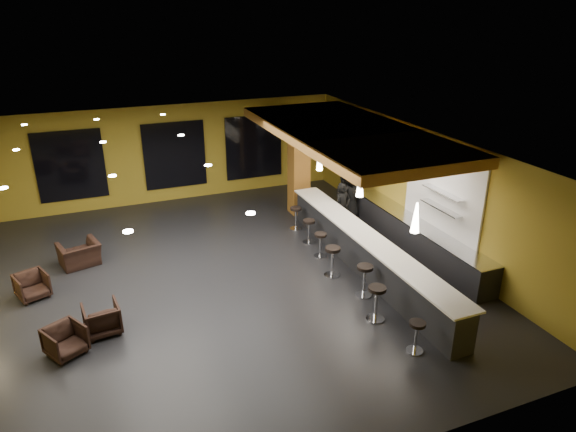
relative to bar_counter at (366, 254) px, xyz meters
name	(u,v)px	position (x,y,z in m)	size (l,w,h in m)	color
floor	(225,280)	(-3.65, 1.00, -0.55)	(12.00, 13.00, 0.10)	black
ceiling	(218,148)	(-3.65, 1.00, 3.05)	(12.00, 13.00, 0.10)	black
wall_back	(174,153)	(-3.65, 7.55, 1.25)	(12.00, 0.10, 3.50)	olive
wall_front	(343,383)	(-3.65, -5.55, 1.25)	(12.00, 0.10, 3.50)	olive
wall_right	(423,188)	(2.40, 1.00, 1.25)	(0.10, 13.00, 3.50)	olive
wood_soffit	(347,133)	(0.35, 2.00, 2.86)	(3.60, 8.00, 0.28)	#BB7B36
window_left	(70,166)	(-7.15, 7.44, 1.20)	(2.20, 0.06, 2.40)	black
window_center	(175,155)	(-3.65, 7.44, 1.20)	(2.20, 0.06, 2.40)	black
window_right	(254,147)	(-0.65, 7.44, 1.20)	(2.20, 0.06, 2.40)	black
tile_backsplash	(443,191)	(2.31, 0.00, 1.50)	(0.06, 3.20, 2.40)	white
bar_counter	(366,254)	(0.00, 0.00, 0.00)	(0.60, 8.00, 1.00)	black
bar_top	(367,237)	(0.00, 0.00, 0.52)	(0.78, 8.10, 0.05)	white
prep_counter	(417,238)	(2.00, 0.50, -0.07)	(0.70, 6.00, 0.86)	black
prep_top	(418,223)	(2.00, 0.50, 0.39)	(0.72, 6.00, 0.03)	silver
wall_shelf_lower	(441,208)	(2.17, -0.20, 1.10)	(0.30, 1.50, 0.03)	silver
wall_shelf_upper	(443,192)	(2.17, -0.20, 1.55)	(0.30, 1.50, 0.03)	silver
column	(299,164)	(0.00, 4.60, 1.25)	(0.60, 0.60, 3.50)	brown
pendant_0	(416,218)	(0.00, -2.00, 1.85)	(0.20, 0.20, 0.70)	white
pendant_1	(360,184)	(0.00, 0.50, 1.85)	(0.20, 0.20, 0.70)	white
pendant_2	(320,159)	(0.00, 3.00, 1.85)	(0.20, 0.20, 0.70)	white
staff_a	(343,207)	(0.68, 2.67, 0.29)	(0.58, 0.38, 1.58)	black
staff_b	(345,196)	(1.28, 3.65, 0.25)	(0.73, 0.57, 1.50)	black
staff_c	(352,196)	(1.40, 3.37, 0.33)	(0.81, 0.53, 1.67)	black
armchair_a	(65,341)	(-7.54, -0.82, -0.17)	(0.70, 0.72, 0.66)	black
armchair_b	(102,318)	(-6.78, -0.29, -0.16)	(0.74, 0.76, 0.69)	black
armchair_c	(32,286)	(-8.29, 1.88, -0.17)	(0.70, 0.72, 0.65)	black
armchair_d	(79,254)	(-7.16, 3.27, -0.17)	(1.03, 0.90, 0.67)	black
bar_stool_0	(417,333)	(-0.79, -3.46, -0.04)	(0.36, 0.36, 0.72)	silver
bar_stool_1	(376,299)	(-0.95, -2.12, 0.05)	(0.43, 0.43, 0.85)	silver
bar_stool_2	(365,277)	(-0.67, -1.10, 0.03)	(0.42, 0.42, 0.83)	silver
bar_stool_3	(332,258)	(-0.95, 0.10, 0.03)	(0.42, 0.42, 0.83)	silver
bar_stool_4	(320,242)	(-0.76, 1.24, -0.04)	(0.37, 0.37, 0.72)	silver
bar_stool_5	(309,228)	(-0.68, 2.21, -0.02)	(0.38, 0.38, 0.74)	silver
bar_stool_6	(296,215)	(-0.65, 3.29, -0.02)	(0.38, 0.38, 0.75)	silver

